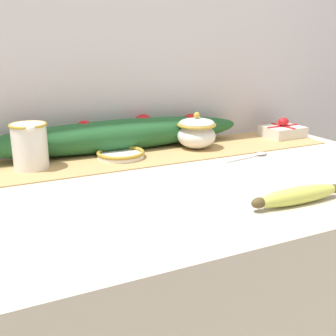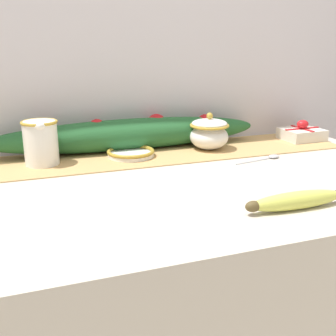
{
  "view_description": "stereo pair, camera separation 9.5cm",
  "coord_description": "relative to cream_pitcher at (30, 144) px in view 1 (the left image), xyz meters",
  "views": [
    {
      "loc": [
        -0.4,
        -0.87,
        1.24
      ],
      "look_at": [
        -0.01,
        -0.05,
        0.96
      ],
      "focal_mm": 45.0,
      "sensor_mm": 36.0,
      "label": 1
    },
    {
      "loc": [
        -0.31,
        -0.9,
        1.24
      ],
      "look_at": [
        -0.01,
        -0.05,
        0.96
      ],
      "focal_mm": 45.0,
      "sensor_mm": 36.0,
      "label": 2
    }
  ],
  "objects": [
    {
      "name": "back_wall",
      "position": [
        0.26,
        0.15,
        0.22
      ],
      "size": [
        2.21,
        0.04,
        2.4
      ],
      "primitive_type": "cube",
      "color": "silver",
      "rests_on": "ground_plane"
    },
    {
      "name": "table_runner",
      "position": [
        0.26,
        -0.0,
        -0.07
      ],
      "size": [
        1.3,
        0.24,
        0.0
      ],
      "primitive_type": "cube",
      "color": "tan",
      "rests_on": "countertop"
    },
    {
      "name": "cream_pitcher",
      "position": [
        0.0,
        0.0,
        0.0
      ],
      "size": [
        0.1,
        0.12,
        0.12
      ],
      "color": "white",
      "rests_on": "countertop"
    },
    {
      "name": "sugar_bowl",
      "position": [
        0.5,
        -0.0,
        -0.01
      ],
      "size": [
        0.12,
        0.12,
        0.11
      ],
      "color": "white",
      "rests_on": "countertop"
    },
    {
      "name": "small_dish",
      "position": [
        0.25,
        -0.01,
        -0.05
      ],
      "size": [
        0.14,
        0.14,
        0.02
      ],
      "color": "white",
      "rests_on": "countertop"
    },
    {
      "name": "banana",
      "position": [
        0.46,
        -0.5,
        -0.05
      ],
      "size": [
        0.23,
        0.04,
        0.04
      ],
      "rotation": [
        0.0,
        0.0,
        -0.02
      ],
      "color": "#CCD156",
      "rests_on": "countertop"
    },
    {
      "name": "spoon",
      "position": [
        0.62,
        -0.15,
        -0.06
      ],
      "size": [
        0.16,
        0.04,
        0.01
      ],
      "rotation": [
        0.0,
        0.0,
        0.18
      ],
      "color": "#B7B7BC",
      "rests_on": "countertop"
    },
    {
      "name": "gift_box",
      "position": [
        0.85,
        0.01,
        -0.04
      ],
      "size": [
        0.13,
        0.11,
        0.07
      ],
      "rotation": [
        0.0,
        0.0,
        0.03
      ],
      "color": "silver",
      "rests_on": "countertop"
    },
    {
      "name": "poinsettia_garland",
      "position": [
        0.27,
        0.07,
        -0.01
      ],
      "size": [
        0.85,
        0.1,
        0.1
      ],
      "color": "#235B2D",
      "rests_on": "countertop"
    }
  ]
}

